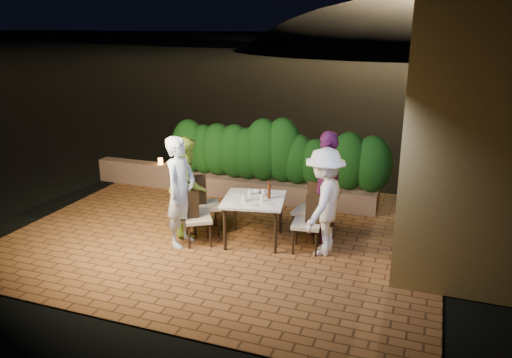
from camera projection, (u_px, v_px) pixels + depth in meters
The scene contains 31 objects.
ground at pixel (217, 244), 8.21m from camera, with size 400.00×400.00×0.00m, color black.
terrace_floor at pixel (229, 235), 8.67m from camera, with size 7.00×6.00×0.15m, color brown.
building_wall at pixel (468, 85), 8.07m from camera, with size 1.60×5.00×5.00m, color olive.
window_pane at pixel (413, 117), 8.02m from camera, with size 0.08×1.00×1.40m, color black.
window_frame at pixel (412, 117), 8.03m from camera, with size 0.06×1.15×1.55m, color black.
planter at pixel (273, 190), 10.14m from camera, with size 4.20×0.55×0.40m, color brown.
hedge at pixel (273, 155), 9.91m from camera, with size 4.00×0.70×1.10m, color #113E12, non-canonical shape.
parapet at pixel (145, 173), 11.11m from camera, with size 2.20×0.30×0.50m, color brown.
hill at pixel (430, 85), 62.51m from camera, with size 52.00×40.00×22.00m, color black.
dining_table at pixel (254, 220), 8.15m from camera, with size 0.97×0.97×0.75m, color white, non-canonical shape.
plate_nw at pixel (233, 202), 7.86m from camera, with size 0.21×0.21×0.01m, color white.
plate_sw at pixel (238, 193), 8.29m from camera, with size 0.22×0.22×0.01m, color white.
plate_ne at pixel (267, 204), 7.79m from camera, with size 0.21×0.21×0.01m, color white.
plate_se at pixel (272, 194), 8.23m from camera, with size 0.19×0.19×0.01m, color white.
plate_centre at pixel (252, 198), 8.02m from camera, with size 0.22×0.22×0.01m, color white.
plate_front at pixel (252, 205), 7.74m from camera, with size 0.20×0.20×0.01m, color white.
glass_nw at pixel (244, 198), 7.88m from camera, with size 0.07×0.07×0.12m, color silver.
glass_sw at pixel (250, 192), 8.19m from camera, with size 0.06×0.06×0.10m, color silver.
glass_ne at pixel (262, 198), 7.91m from camera, with size 0.06×0.06×0.11m, color silver.
glass_se at pixel (264, 192), 8.15m from camera, with size 0.06×0.06×0.11m, color silver.
beer_bottle at pixel (269, 190), 8.00m from camera, with size 0.06×0.06×0.30m, color #481F0C, non-canonical shape.
bowl at pixel (254, 192), 8.29m from camera, with size 0.17×0.17×0.04m, color white.
chair_left_front at pixel (198, 218), 8.04m from camera, with size 0.42×0.42×0.90m, color black, non-canonical shape.
chair_left_back at pixel (205, 204), 8.45m from camera, with size 0.48×0.48×1.04m, color black, non-canonical shape.
chair_right_front at pixel (306, 223), 7.78m from camera, with size 0.44×0.44×0.94m, color black, non-canonical shape.
chair_right_back at pixel (309, 210), 8.25m from camera, with size 0.46×0.46×0.99m, color black, non-canonical shape.
diner_blue at pixel (181, 192), 7.91m from camera, with size 0.65×0.43×1.79m, color #C6DFFE.
diner_green at pixel (188, 186), 8.40m from camera, with size 0.81×0.63×1.67m, color #98C33C.
diner_white at pixel (324, 202), 7.61m from camera, with size 1.09×0.63×1.69m, color white.
diner_purple at pixel (327, 186), 8.08m from camera, with size 1.08×0.45×1.84m, color #77276A.
parapet_lamp at pixel (160, 161), 10.88m from camera, with size 0.10×0.10×0.14m, color orange.
Camera 1 is at (3.18, -6.84, 3.45)m, focal length 35.00 mm.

